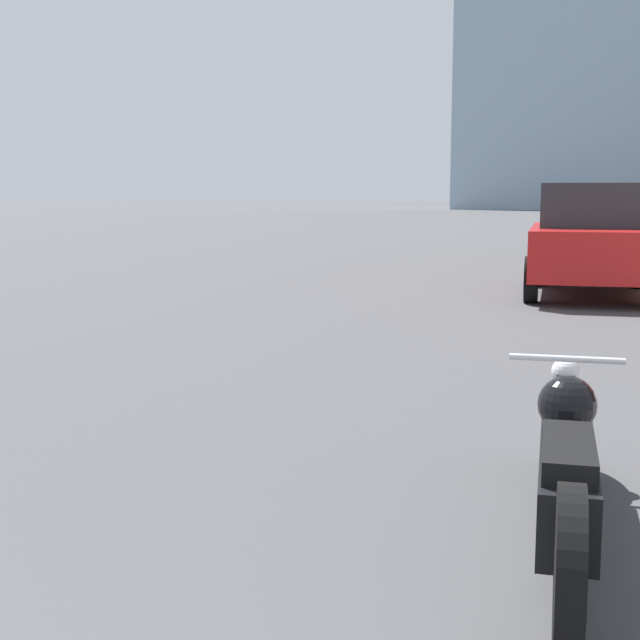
# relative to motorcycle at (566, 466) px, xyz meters

# --- Properties ---
(motorcycle) EXTENTS (0.62, 2.62, 0.73)m
(motorcycle) POSITION_rel_motorcycle_xyz_m (0.00, 0.00, 0.00)
(motorcycle) COLOR black
(motorcycle) RESTS_ON ground_plane
(parked_car_red) EXTENTS (2.04, 4.24, 1.78)m
(parked_car_red) POSITION_rel_motorcycle_xyz_m (0.00, 10.73, 0.52)
(parked_car_red) COLOR red
(parked_car_red) RESTS_ON ground_plane
(parked_car_green) EXTENTS (1.91, 4.31, 1.71)m
(parked_car_green) POSITION_rel_motorcycle_xyz_m (-0.05, 22.88, 0.50)
(parked_car_green) COLOR #1E6B33
(parked_car_green) RESTS_ON ground_plane
(parked_car_silver) EXTENTS (2.17, 4.52, 1.74)m
(parked_car_silver) POSITION_rel_motorcycle_xyz_m (0.02, 34.03, 0.48)
(parked_car_silver) COLOR #BCBCC1
(parked_car_silver) RESTS_ON ground_plane
(parked_car_black) EXTENTS (1.92, 4.61, 1.77)m
(parked_car_black) POSITION_rel_motorcycle_xyz_m (-0.06, 47.20, 0.50)
(parked_car_black) COLOR black
(parked_car_black) RESTS_ON ground_plane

